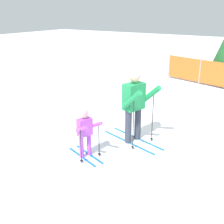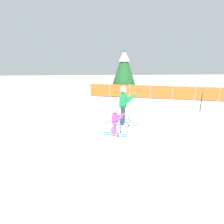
{
  "view_description": "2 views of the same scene",
  "coord_description": "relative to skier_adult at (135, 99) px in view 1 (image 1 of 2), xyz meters",
  "views": [
    {
      "loc": [
        2.83,
        -5.96,
        3.15
      ],
      "look_at": [
        -0.59,
        -0.68,
        0.83
      ],
      "focal_mm": 45.0,
      "sensor_mm": 36.0,
      "label": 1
    },
    {
      "loc": [
        -1.31,
        -8.27,
        2.97
      ],
      "look_at": [
        -0.83,
        -1.28,
        0.91
      ],
      "focal_mm": 28.0,
      "sensor_mm": 36.0,
      "label": 2
    }
  ],
  "objects": [
    {
      "name": "skier_child",
      "position": [
        -0.52,
        -1.29,
        -0.45
      ],
      "size": [
        1.09,
        0.63,
        1.13
      ],
      "rotation": [
        0.0,
        0.0,
        -0.33
      ],
      "color": "#1966B2",
      "rests_on": "ground_plane"
    },
    {
      "name": "skier_adult",
      "position": [
        0.0,
        0.0,
        0.0
      ],
      "size": [
        1.79,
        0.94,
        1.86
      ],
      "rotation": [
        0.0,
        0.0,
        -0.27
      ],
      "color": "#1966B2",
      "rests_on": "ground_plane"
    },
    {
      "name": "ground_plane",
      "position": [
        0.21,
        0.26,
        -1.11
      ],
      "size": [
        60.0,
        60.0,
        0.0
      ],
      "primitive_type": "plane",
      "color": "white"
    }
  ]
}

